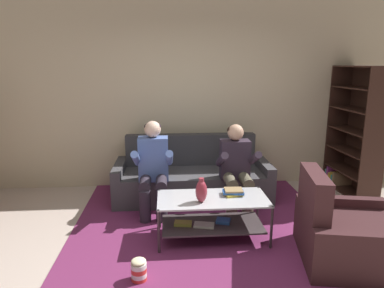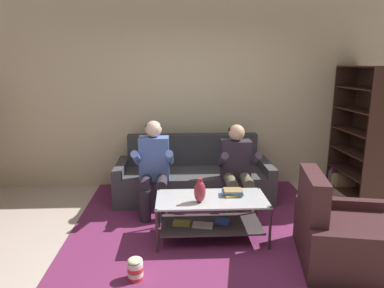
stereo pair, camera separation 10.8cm
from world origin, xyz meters
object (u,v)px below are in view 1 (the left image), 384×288
Objects in this scene: couch at (192,178)px; coffee_table at (212,212)px; popcorn_tub at (139,270)px; vase at (201,191)px; bookshelf at (356,136)px; book_stack at (233,192)px; armchair at (345,235)px; person_seated_right at (236,165)px; person_seated_left at (153,165)px.

coffee_table is (0.12, -1.25, 0.03)m from couch.
coffee_table reaches higher than popcorn_tub.
coffee_table is at bearing 39.47° from vase.
vase is 1.22× the size of popcorn_tub.
bookshelf is at bearing 1.45° from couch.
popcorn_tub is (-0.62, -1.96, -0.18)m from couch.
couch is 10.13× the size of popcorn_tub.
book_stack is 1.32m from popcorn_tub.
bookshelf is at bearing 59.48° from armchair.
armchair is 5.02× the size of popcorn_tub.
couch is at bearing 135.89° from person_seated_right.
book_stack reaches higher than popcorn_tub.
couch is 2.50m from bookshelf.
book_stack is at bearing -104.27° from person_seated_right.
bookshelf is (2.44, 1.41, 0.25)m from vase.
book_stack is (0.36, -1.18, 0.22)m from couch.
armchair is (0.82, -1.27, -0.34)m from person_seated_right.
coffee_table is (-0.41, -0.73, -0.30)m from person_seated_right.
person_seated_left is 1.05× the size of person_seated_right.
couch reaches higher than book_stack.
person_seated_left is 5.51× the size of popcorn_tub.
couch is 0.82m from person_seated_left.
person_seated_right is 1.54m from armchair.
armchair reaches higher than vase.
bookshelf is 2.21m from armchair.
popcorn_tub is (-0.74, -0.71, -0.21)m from coffee_table.
coffee_table is at bearing 43.76° from popcorn_tub.
coffee_table is at bearing -164.53° from book_stack.
armchair is (1.36, -0.43, -0.33)m from vase.
bookshelf is (1.90, 0.58, 0.24)m from person_seated_right.
couch is 2.06m from popcorn_tub.
person_seated_left is 1.03m from coffee_table.
book_stack is 0.13× the size of bookshelf.
coffee_table is 4.86× the size of book_stack.
book_stack is at bearing 24.79° from vase.
armchair reaches higher than book_stack.
bookshelf reaches higher than vase.
vase is (-0.54, -0.83, -0.01)m from person_seated_right.
couch is 0.81m from person_seated_right.
vase reaches higher than popcorn_tub.
person_seated_left is at bearing 86.36° from popcorn_tub.
person_seated_right is 4.29× the size of vase.
armchair reaches higher than popcorn_tub.
couch reaches higher than popcorn_tub.
popcorn_tub is at bearing -128.74° from person_seated_right.
bookshelf is (2.97, 0.57, 0.21)m from person_seated_left.
vase is at bearing -57.98° from person_seated_left.
bookshelf is at bearing 10.91° from person_seated_left.
person_seated_left is at bearing 143.30° from book_stack.
person_seated_right is 0.95× the size of coffee_table.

